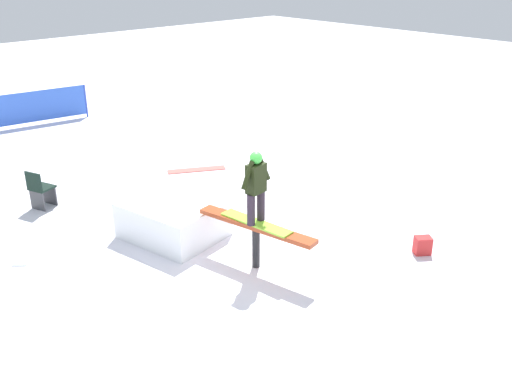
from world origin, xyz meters
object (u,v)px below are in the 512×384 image
(folding_chair, at_px, (41,190))
(loose_snowboard_coral, at_px, (197,170))
(rail_feature, at_px, (256,231))
(backpack_on_snow, at_px, (423,245))
(main_rider_on_rail, at_px, (256,189))
(loose_snowboard_white, at_px, (32,247))

(folding_chair, bearing_deg, loose_snowboard_coral, -116.81)
(rail_feature, relative_size, backpack_on_snow, 7.00)
(loose_snowboard_coral, distance_m, folding_chair, 3.96)
(rail_feature, height_order, folding_chair, folding_chair)
(loose_snowboard_coral, bearing_deg, backpack_on_snow, -57.35)
(main_rider_on_rail, bearing_deg, loose_snowboard_coral, 147.70)
(loose_snowboard_coral, height_order, loose_snowboard_white, same)
(rail_feature, xyz_separation_m, folding_chair, (-5.08, -1.72, -0.31))
(loose_snowboard_white, xyz_separation_m, backpack_on_snow, (5.21, 5.28, 0.16))
(loose_snowboard_white, relative_size, folding_chair, 1.56)
(main_rider_on_rail, height_order, backpack_on_snow, main_rider_on_rail)
(rail_feature, xyz_separation_m, backpack_on_snow, (1.78, 2.61, -0.55))
(backpack_on_snow, bearing_deg, rail_feature, -177.67)
(backpack_on_snow, bearing_deg, main_rider_on_rail, -177.67)
(rail_feature, xyz_separation_m, loose_snowboard_coral, (-4.61, 2.19, -0.71))
(rail_feature, bearing_deg, main_rider_on_rail, 0.00)
(rail_feature, bearing_deg, folding_chair, -172.05)
(rail_feature, xyz_separation_m, loose_snowboard_white, (-3.43, -2.68, -0.71))
(rail_feature, relative_size, loose_snowboard_coral, 1.60)
(main_rider_on_rail, xyz_separation_m, loose_snowboard_white, (-3.43, -2.68, -1.50))
(loose_snowboard_white, relative_size, backpack_on_snow, 4.04)
(loose_snowboard_coral, bearing_deg, folding_chair, -157.78)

